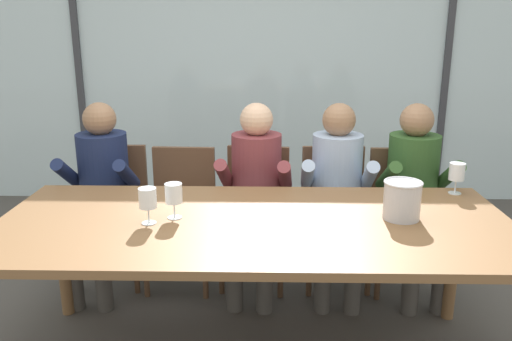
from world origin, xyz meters
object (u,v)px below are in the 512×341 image
(chair_left_of_center, at_px, (182,205))
(wine_glass_near_bucket, at_px, (174,195))
(person_olive_shirt, at_px, (415,187))
(ice_bucket_primary, at_px, (402,199))
(dining_table, at_px, (254,233))
(person_navy_polo, at_px, (100,185))
(person_maroon_top, at_px, (255,186))
(chair_right_of_center, at_px, (334,204))
(chair_center, at_px, (256,204))
(wine_glass_center_pour, at_px, (148,200))
(chair_near_curtain, at_px, (114,202))
(wine_glass_by_left_taster, at_px, (457,173))
(chair_near_window_right, at_px, (402,206))
(person_pale_blue_shirt, at_px, (337,186))

(chair_left_of_center, relative_size, wine_glass_near_bucket, 5.14)
(person_olive_shirt, height_order, ice_bucket_primary, person_olive_shirt)
(dining_table, relative_size, person_navy_polo, 2.04)
(person_navy_polo, relative_size, person_maroon_top, 1.00)
(chair_right_of_center, xyz_separation_m, person_olive_shirt, (0.49, -0.16, 0.17))
(chair_center, height_order, person_maroon_top, person_maroon_top)
(chair_left_of_center, distance_m, wine_glass_center_pour, 1.04)
(wine_glass_center_pour, bearing_deg, person_maroon_top, 60.61)
(chair_near_curtain, height_order, wine_glass_by_left_taster, wine_glass_by_left_taster)
(chair_near_curtain, relative_size, chair_right_of_center, 1.00)
(wine_glass_by_left_taster, bearing_deg, ice_bucket_primary, -135.33)
(dining_table, xyz_separation_m, chair_near_window_right, (0.96, 0.92, -0.19))
(chair_near_curtain, height_order, chair_center, same)
(chair_near_curtain, height_order, chair_near_window_right, same)
(dining_table, bearing_deg, wine_glass_near_bucket, 176.01)
(chair_right_of_center, xyz_separation_m, chair_near_window_right, (0.45, -0.04, 0.00))
(dining_table, height_order, wine_glass_center_pour, wine_glass_center_pour)
(chair_left_of_center, height_order, person_pale_blue_shirt, person_pale_blue_shirt)
(chair_left_of_center, relative_size, chair_near_window_right, 1.00)
(chair_right_of_center, distance_m, person_maroon_top, 0.58)
(chair_near_window_right, height_order, person_pale_blue_shirt, person_pale_blue_shirt)
(chair_center, relative_size, person_maroon_top, 0.74)
(person_navy_polo, xyz_separation_m, person_pale_blue_shirt, (1.51, 0.00, 0.00))
(chair_near_curtain, relative_size, wine_glass_by_left_taster, 5.14)
(chair_left_of_center, height_order, chair_right_of_center, same)
(ice_bucket_primary, distance_m, wine_glass_by_left_taster, 0.56)
(chair_right_of_center, bearing_deg, chair_left_of_center, -179.49)
(wine_glass_center_pour, bearing_deg, chair_right_of_center, 45.18)
(person_olive_shirt, xyz_separation_m, ice_bucket_primary, (-0.29, -0.76, 0.18))
(chair_near_window_right, height_order, wine_glass_by_left_taster, wine_glass_by_left_taster)
(chair_left_of_center, bearing_deg, person_olive_shirt, -2.10)
(person_pale_blue_shirt, bearing_deg, chair_center, 167.10)
(chair_near_curtain, bearing_deg, person_navy_polo, -101.25)
(chair_near_window_right, relative_size, person_maroon_top, 0.74)
(dining_table, relative_size, chair_right_of_center, 2.77)
(chair_center, xyz_separation_m, chair_right_of_center, (0.52, 0.01, 0.00))
(person_pale_blue_shirt, distance_m, person_olive_shirt, 0.49)
(wine_glass_near_bucket, bearing_deg, chair_left_of_center, 97.44)
(chair_left_of_center, height_order, ice_bucket_primary, ice_bucket_primary)
(person_pale_blue_shirt, bearing_deg, chair_left_of_center, 176.67)
(chair_left_of_center, xyz_separation_m, wine_glass_by_left_taster, (1.61, -0.49, 0.37))
(chair_near_curtain, xyz_separation_m, chair_near_window_right, (1.93, -0.05, 0.00))
(person_maroon_top, relative_size, wine_glass_center_pour, 6.98)
(chair_center, bearing_deg, chair_right_of_center, 7.40)
(dining_table, bearing_deg, chair_center, 90.63)
(chair_left_of_center, relative_size, ice_bucket_primary, 4.76)
(dining_table, relative_size, chair_near_curtain, 2.77)
(wine_glass_near_bucket, bearing_deg, dining_table, -3.99)
(dining_table, xyz_separation_m, chair_left_of_center, (-0.51, 0.92, -0.19))
(person_navy_polo, bearing_deg, chair_near_curtain, 82.03)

